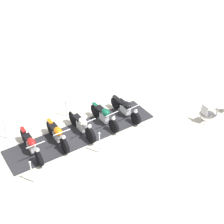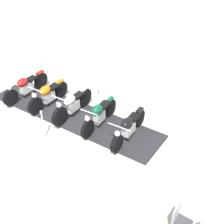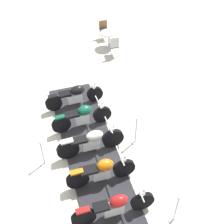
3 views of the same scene
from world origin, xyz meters
The scene contains 13 objects.
ground_plane centered at (0.00, 0.00, 0.00)m, with size 80.00×80.00×0.00m, color beige.
display_platform centered at (0.00, 0.00, 0.03)m, with size 6.96×1.63×0.06m, color #28282D.
motorcycle_maroon centered at (-1.97, -1.34, 0.51)m, with size 1.37×1.99×0.97m.
motorcycle_copper centered at (-0.98, -0.68, 0.52)m, with size 1.24×1.81×0.98m.
motorcycle_cream centered at (0.01, -0.02, 0.52)m, with size 1.36×1.88×1.04m.
motorcycle_forest centered at (1.01, 0.63, 0.53)m, with size 1.35×1.78×0.96m.
motorcycle_black centered at (2.01, 1.28, 0.50)m, with size 1.41×1.85×0.90m.
stanchion_right_front centered at (-1.63, -2.90, 0.39)m, with size 0.30×0.30×1.12m.
stanchion_left_mid centered at (-0.84, 1.27, 0.35)m, with size 0.30×0.30×1.02m.
stanchion_right_mid centered at (0.84, -1.27, 0.39)m, with size 0.30×0.30×1.12m.
cafe_table centered at (6.40, 1.28, 0.56)m, with size 0.76×0.76×0.74m.
cafe_chair_near_table centered at (7.08, 1.74, 0.53)m, with size 0.56×0.56×0.89m.
cafe_chair_across_table centered at (5.70, 0.85, 0.55)m, with size 0.55×0.55×0.97m.
Camera 3 is at (-6.20, -2.48, 7.99)m, focal length 50.81 mm.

